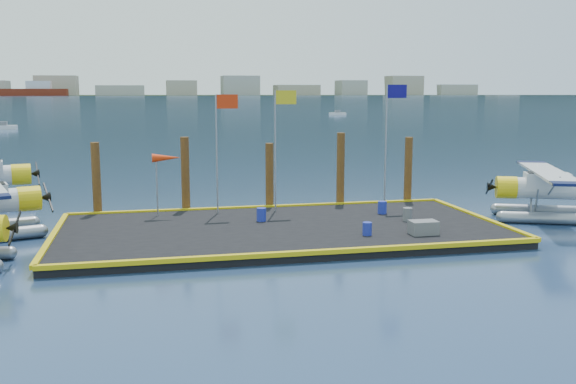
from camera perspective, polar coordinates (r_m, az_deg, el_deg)
name	(u,v)px	position (r m, az deg, el deg)	size (l,w,h in m)	color
ground	(281,235)	(29.69, -0.63, -3.82)	(4000.00, 4000.00, 0.00)	navy
dock	(281,230)	(29.64, -0.63, -3.44)	(20.00, 10.00, 0.40)	black
dock_bumpers	(281,224)	(29.58, -0.63, -2.89)	(20.25, 10.25, 0.18)	#C2A90B
far_backdrop	(237,90)	(1782.89, -4.56, 9.06)	(3050.00, 2050.00, 810.00)	black
seaplane_d	(555,192)	(35.47, 22.61, 0.01)	(8.81, 9.29, 3.38)	gray
drum_1	(367,229)	(27.95, 7.05, -3.26)	(0.40, 0.40, 0.57)	#1C299C
drum_2	(407,214)	(31.31, 10.57, -1.96)	(0.45, 0.45, 0.63)	#5A5B5F
drum_4	(382,207)	(32.91, 8.37, -1.37)	(0.45, 0.45, 0.63)	#1C299C
drum_5	(261,215)	(30.73, -2.38, -2.01)	(0.45, 0.45, 0.64)	#1C299C
crate	(423,227)	(28.55, 11.95, -3.10)	(1.18, 0.79, 0.59)	#5A5B5F
flagpole_red	(221,135)	(32.41, -6.01, 5.08)	(1.14, 0.08, 6.00)	gray
flagpole_yellow	(279,132)	(32.87, -0.80, 5.38)	(1.14, 0.08, 6.20)	gray
flagpole_blue	(390,127)	(34.57, 9.03, 5.74)	(1.14, 0.08, 6.50)	gray
windsock	(166,159)	(32.32, -10.80, 2.88)	(1.40, 0.44, 3.12)	gray
piling_0	(96,181)	(34.14, -16.66, 0.90)	(0.44, 0.44, 4.00)	#422713
piling_1	(185,177)	(34.09, -9.10, 1.32)	(0.44, 0.44, 4.20)	#422713
piling_2	(270,178)	(34.66, -1.65, 1.23)	(0.44, 0.44, 3.80)	#422713
piling_3	(341,172)	(35.58, 4.69, 1.81)	(0.44, 0.44, 4.30)	#422713
piling_4	(408,172)	(36.97, 10.63, 1.72)	(0.44, 0.44, 4.00)	#422713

